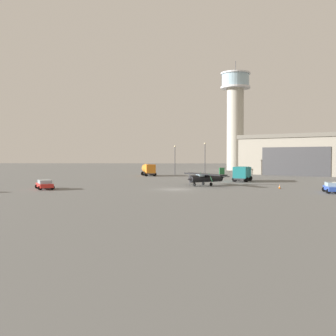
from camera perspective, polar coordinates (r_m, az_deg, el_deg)
ground_plane at (r=57.60m, az=1.08°, el=-3.09°), size 400.00×400.00×0.00m
control_tower at (r=136.46m, az=9.66°, el=7.82°), size 9.89×9.89×36.73m
hangar at (r=111.86m, az=19.72°, el=1.82°), size 38.78×36.63×10.37m
airplane_black at (r=64.89m, az=5.56°, el=-1.36°), size 7.48×8.90×2.90m
truck_fuel_tanker_orange at (r=96.51m, az=-2.84°, el=-0.16°), size 4.17×6.70×2.86m
truck_box_teal at (r=76.72m, az=10.62°, el=-0.70°), size 4.42×7.13×2.81m
car_blue at (r=56.62m, az=22.60°, el=-2.56°), size 2.69×4.70×1.37m
car_red at (r=60.45m, az=-17.32°, el=-2.23°), size 3.84×4.92×1.37m
light_post_east at (r=101.62m, az=1.00°, el=1.59°), size 0.44×0.44×7.55m
light_post_north at (r=100.90m, az=5.34°, el=1.78°), size 0.44×0.44×8.22m
traffic_cone_near_left at (r=60.99m, az=15.76°, el=-2.61°), size 0.36×0.36×0.59m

